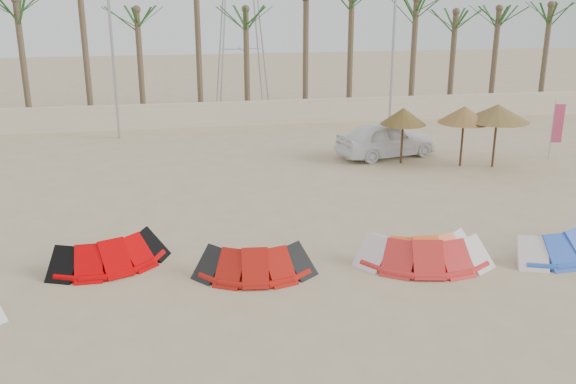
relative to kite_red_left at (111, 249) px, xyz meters
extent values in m
plane|color=tan|center=(5.16, -4.60, -0.42)|extent=(120.00, 120.00, 0.00)
cube|color=beige|center=(5.16, 17.40, 0.23)|extent=(60.00, 0.30, 1.30)
cylinder|color=brown|center=(1.16, 18.90, 2.83)|extent=(0.32, 0.32, 6.50)
ellipsoid|color=#194719|center=(1.16, 18.90, 6.08)|extent=(4.00, 4.00, 2.40)
cylinder|color=brown|center=(11.16, 18.90, 2.83)|extent=(0.32, 0.32, 6.50)
cylinder|color=brown|center=(21.16, 18.90, 2.83)|extent=(0.32, 0.32, 6.50)
cylinder|color=#A5A8AD|center=(-0.84, 15.40, 5.08)|extent=(0.14, 0.14, 11.00)
cylinder|color=#A5A8AD|center=(13.16, 15.40, 5.08)|extent=(0.14, 0.14, 11.00)
cylinder|color=#C90002|center=(0.00, -0.31, -0.32)|extent=(2.73, 1.30, 0.20)
cube|color=black|center=(-1.30, -0.21, -0.17)|extent=(0.98, 1.25, 0.40)
cube|color=black|center=(1.30, -0.21, -0.17)|extent=(0.98, 1.25, 0.40)
cylinder|color=#AC130C|center=(3.75, -1.57, -0.32)|extent=(2.75, 0.46, 0.20)
cube|color=black|center=(2.51, -1.47, -0.17)|extent=(0.70, 1.15, 0.40)
cube|color=black|center=(4.99, -1.47, -0.17)|extent=(0.70, 1.15, 0.40)
cylinder|color=red|center=(8.33, -1.73, -0.32)|extent=(3.25, 0.86, 0.20)
cube|color=silver|center=(6.86, -1.63, -0.17)|extent=(0.81, 1.20, 0.40)
cube|color=silver|center=(9.81, -1.63, -0.17)|extent=(0.81, 1.20, 0.40)
cylinder|color=orange|center=(8.35, -1.50, -0.32)|extent=(2.92, 0.32, 0.20)
cube|color=white|center=(7.04, -1.40, -0.17)|extent=(0.64, 1.12, 0.40)
cube|color=white|center=(9.66, -1.40, -0.17)|extent=(0.64, 1.12, 0.40)
cylinder|color=blue|center=(12.45, -1.69, -0.32)|extent=(2.98, 1.51, 0.20)
cube|color=silver|center=(11.01, -1.59, -0.17)|extent=(1.00, 1.25, 0.40)
cylinder|color=#4C331E|center=(11.32, 8.45, 0.73)|extent=(0.10, 0.10, 2.29)
cone|color=brown|center=(11.32, 8.45, 1.62)|extent=(1.93, 1.93, 0.70)
cylinder|color=#4C331E|center=(13.62, 7.59, 0.80)|extent=(0.10, 0.10, 2.44)
cone|color=#9D6E3A|center=(13.62, 7.59, 1.77)|extent=(2.16, 2.16, 0.70)
cylinder|color=#4C331E|center=(14.89, 7.22, 0.85)|extent=(0.10, 0.10, 2.54)
cone|color=olive|center=(14.89, 7.22, 1.87)|extent=(2.62, 2.62, 0.70)
cylinder|color=#A5A8AD|center=(17.90, 7.95, 0.87)|extent=(0.04, 0.04, 2.57)
cube|color=#DC4370|center=(18.12, 7.95, 1.18)|extent=(0.40, 0.18, 1.67)
imported|color=white|center=(11.04, 9.65, 0.35)|extent=(4.81, 2.85, 1.54)
camera|label=1|loc=(1.91, -16.71, 6.84)|focal=40.00mm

